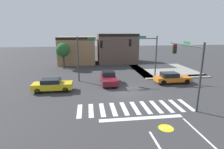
{
  "coord_description": "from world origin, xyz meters",
  "views": [
    {
      "loc": [
        -4.08,
        -19.21,
        6.86
      ],
      "look_at": [
        -1.24,
        1.97,
        1.57
      ],
      "focal_mm": 28.9,
      "sensor_mm": 36.0,
      "label": 1
    }
  ],
  "objects_px": {
    "traffic_signal_northeast": "(145,49)",
    "car_yellow": "(52,85)",
    "car_maroon": "(109,78)",
    "traffic_signal_northwest": "(88,51)",
    "roadside_tree": "(63,50)",
    "car_orange": "(172,78)",
    "traffic_signal_southeast": "(188,60)"
  },
  "relations": [
    {
      "from": "traffic_signal_northeast",
      "to": "traffic_signal_northwest",
      "type": "bearing_deg",
      "value": 1.15
    },
    {
      "from": "traffic_signal_northeast",
      "to": "roadside_tree",
      "type": "distance_m",
      "value": 15.18
    },
    {
      "from": "traffic_signal_southeast",
      "to": "car_orange",
      "type": "distance_m",
      "value": 7.35
    },
    {
      "from": "car_maroon",
      "to": "car_yellow",
      "type": "height_order",
      "value": "car_maroon"
    },
    {
      "from": "traffic_signal_northwest",
      "to": "car_orange",
      "type": "xyz_separation_m",
      "value": [
        10.83,
        -2.57,
        -3.38
      ]
    },
    {
      "from": "traffic_signal_northeast",
      "to": "car_yellow",
      "type": "height_order",
      "value": "traffic_signal_northeast"
    },
    {
      "from": "roadside_tree",
      "to": "car_orange",
      "type": "bearing_deg",
      "value": -36.94
    },
    {
      "from": "roadside_tree",
      "to": "traffic_signal_northwest",
      "type": "bearing_deg",
      "value": -63.4
    },
    {
      "from": "car_yellow",
      "to": "car_orange",
      "type": "bearing_deg",
      "value": 4.77
    },
    {
      "from": "traffic_signal_northeast",
      "to": "car_yellow",
      "type": "relative_size",
      "value": 1.38
    },
    {
      "from": "traffic_signal_northeast",
      "to": "roadside_tree",
      "type": "bearing_deg",
      "value": -35.35
    },
    {
      "from": "traffic_signal_southeast",
      "to": "traffic_signal_northeast",
      "type": "height_order",
      "value": "traffic_signal_northeast"
    },
    {
      "from": "traffic_signal_northeast",
      "to": "car_orange",
      "type": "bearing_deg",
      "value": 137.05
    },
    {
      "from": "traffic_signal_northeast",
      "to": "car_orange",
      "type": "height_order",
      "value": "traffic_signal_northeast"
    },
    {
      "from": "traffic_signal_northwest",
      "to": "car_orange",
      "type": "bearing_deg",
      "value": -13.38
    },
    {
      "from": "car_maroon",
      "to": "car_yellow",
      "type": "distance_m",
      "value": 7.08
    },
    {
      "from": "traffic_signal_southeast",
      "to": "car_yellow",
      "type": "relative_size",
      "value": 1.35
    },
    {
      "from": "car_orange",
      "to": "traffic_signal_northwest",
      "type": "bearing_deg",
      "value": 166.62
    },
    {
      "from": "car_yellow",
      "to": "traffic_signal_southeast",
      "type": "bearing_deg",
      "value": -20.67
    },
    {
      "from": "traffic_signal_northwest",
      "to": "car_yellow",
      "type": "bearing_deg",
      "value": -137.73
    },
    {
      "from": "traffic_signal_southeast",
      "to": "roadside_tree",
      "type": "bearing_deg",
      "value": 37.36
    },
    {
      "from": "car_maroon",
      "to": "roadside_tree",
      "type": "distance_m",
      "value": 12.97
    },
    {
      "from": "car_orange",
      "to": "car_yellow",
      "type": "xyz_separation_m",
      "value": [
        -15.04,
        -1.26,
        0.01
      ]
    },
    {
      "from": "car_maroon",
      "to": "traffic_signal_southeast",
      "type": "bearing_deg",
      "value": 42.5
    },
    {
      "from": "traffic_signal_southeast",
      "to": "traffic_signal_northeast",
      "type": "bearing_deg",
      "value": 7.68
    },
    {
      "from": "traffic_signal_northeast",
      "to": "car_maroon",
      "type": "bearing_deg",
      "value": 18.98
    },
    {
      "from": "traffic_signal_northwest",
      "to": "car_maroon",
      "type": "xyz_separation_m",
      "value": [
        2.53,
        -1.68,
        -3.35
      ]
    },
    {
      "from": "traffic_signal_northeast",
      "to": "car_orange",
      "type": "xyz_separation_m",
      "value": [
        2.94,
        -2.73,
        -3.49
      ]
    },
    {
      "from": "traffic_signal_southeast",
      "to": "car_maroon",
      "type": "relative_size",
      "value": 1.34
    },
    {
      "from": "traffic_signal_northwest",
      "to": "car_yellow",
      "type": "height_order",
      "value": "traffic_signal_northwest"
    },
    {
      "from": "traffic_signal_northwest",
      "to": "car_yellow",
      "type": "xyz_separation_m",
      "value": [
        -4.21,
        -3.83,
        -3.37
      ]
    },
    {
      "from": "traffic_signal_southeast",
      "to": "car_maroon",
      "type": "distance_m",
      "value": 10.29
    }
  ]
}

